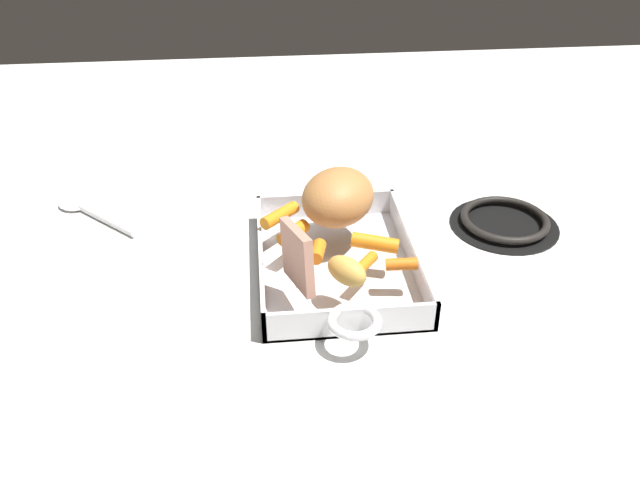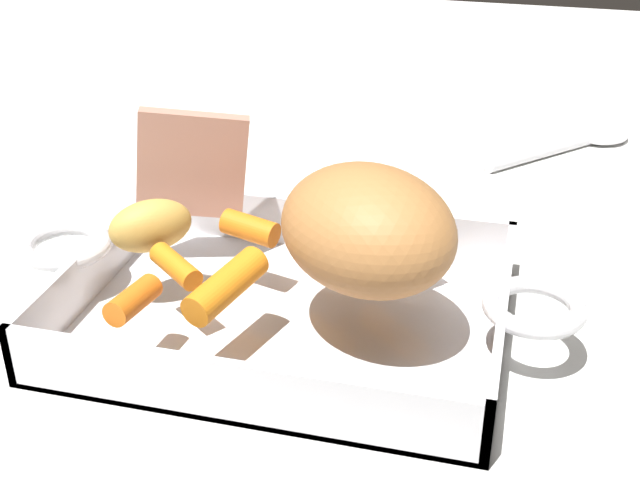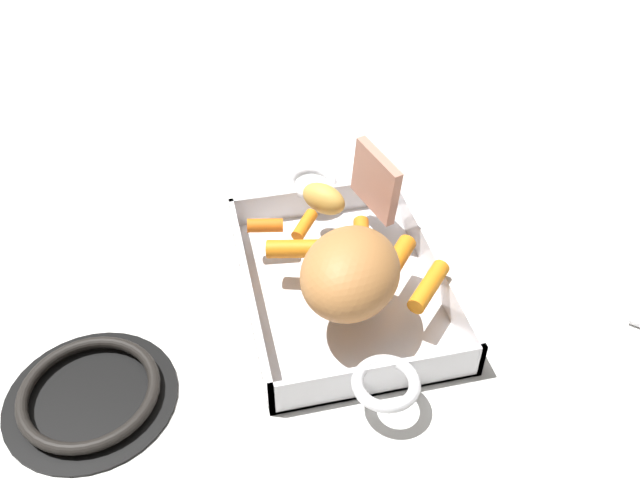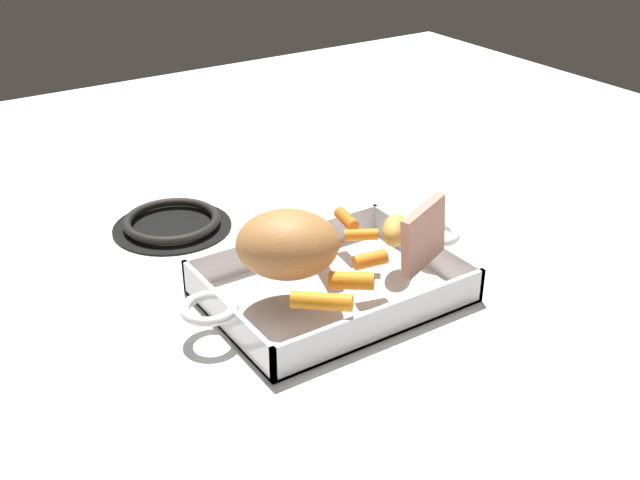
{
  "view_description": "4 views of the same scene",
  "coord_description": "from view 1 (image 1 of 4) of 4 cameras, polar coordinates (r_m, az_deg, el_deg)",
  "views": [
    {
      "loc": [
        -0.77,
        0.11,
        0.56
      ],
      "look_at": [
        -0.01,
        0.03,
        0.06
      ],
      "focal_mm": 35.53,
      "sensor_mm": 36.0,
      "label": 1
    },
    {
      "loc": [
        0.15,
        -0.5,
        0.35
      ],
      "look_at": [
        0.02,
        0.03,
        0.06
      ],
      "focal_mm": 47.79,
      "sensor_mm": 36.0,
      "label": 2
    },
    {
      "loc": [
        0.57,
        -0.16,
        0.6
      ],
      "look_at": [
        -0.0,
        -0.03,
        0.09
      ],
      "focal_mm": 38.32,
      "sensor_mm": 36.0,
      "label": 3
    },
    {
      "loc": [
        0.48,
        0.71,
        0.54
      ],
      "look_at": [
        0.0,
        -0.03,
        0.07
      ],
      "focal_mm": 43.55,
      "sensor_mm": 36.0,
      "label": 4
    }
  ],
  "objects": [
    {
      "name": "baby_carrot_southwest",
      "position": [
        0.88,
        4.17,
        -2.07
      ],
      "size": [
        0.05,
        0.04,
        0.02
      ],
      "primitive_type": "cylinder",
      "rotation": [
        1.64,
        0.0,
        0.94
      ],
      "color": "orange",
      "rests_on": "roasting_dish"
    },
    {
      "name": "baby_carrot_northwest",
      "position": [
        0.91,
        4.97,
        -0.25
      ],
      "size": [
        0.04,
        0.07,
        0.03
      ],
      "primitive_type": "cylinder",
      "rotation": [
        1.5,
        0.0,
        2.85
      ],
      "color": "orange",
      "rests_on": "roasting_dish"
    },
    {
      "name": "potato_near_roast",
      "position": [
        0.84,
        2.47,
        -2.8
      ],
      "size": [
        0.07,
        0.07,
        0.04
      ],
      "primitive_type": "ellipsoid",
      "rotation": [
        0.0,
        0.0,
        0.72
      ],
      "color": "gold",
      "rests_on": "roasting_dish"
    },
    {
      "name": "baby_carrot_center_right",
      "position": [
        0.98,
        -3.63,
        2.24
      ],
      "size": [
        0.07,
        0.06,
        0.02
      ],
      "primitive_type": "cylinder",
      "rotation": [
        1.53,
        0.0,
        3.95
      ],
      "color": "orange",
      "rests_on": "roasting_dish"
    },
    {
      "name": "pork_roast",
      "position": [
        0.96,
        1.63,
        3.89
      ],
      "size": [
        0.16,
        0.16,
        0.08
      ],
      "primitive_type": "ellipsoid",
      "rotation": [
        0.0,
        0.0,
        5.7
      ],
      "color": "#B4763F",
      "rests_on": "roasting_dish"
    },
    {
      "name": "stove_burner_rear",
      "position": [
        1.1,
        16.28,
        1.61
      ],
      "size": [
        0.18,
        0.18,
        0.02
      ],
      "color": "black",
      "rests_on": "ground_plane"
    },
    {
      "name": "baby_carrot_southeast",
      "position": [
        0.89,
        -0.2,
        -1.04
      ],
      "size": [
        0.05,
        0.03,
        0.02
      ],
      "primitive_type": "cylinder",
      "rotation": [
        1.51,
        0.0,
        4.47
      ],
      "color": "orange",
      "rests_on": "roasting_dish"
    },
    {
      "name": "baby_carrot_long",
      "position": [
        0.88,
        7.36,
        -2.17
      ],
      "size": [
        0.02,
        0.05,
        0.02
      ],
      "primitive_type": "cylinder",
      "rotation": [
        1.64,
        0.0,
        3.01
      ],
      "color": "orange",
      "rests_on": "roasting_dish"
    },
    {
      "name": "roast_slice_thick",
      "position": [
        0.83,
        -2.06,
        -1.53
      ],
      "size": [
        0.09,
        0.04,
        0.09
      ],
      "primitive_type": "cube",
      "rotation": [
        0.12,
        0.0,
        1.89
      ],
      "color": "tan",
      "rests_on": "roasting_dish"
    },
    {
      "name": "roasting_dish",
      "position": [
        0.95,
        1.52,
        -1.91
      ],
      "size": [
        0.42,
        0.23,
        0.05
      ],
      "color": "silver",
      "rests_on": "ground_plane"
    },
    {
      "name": "serving_spoon",
      "position": [
        1.17,
        -20.05,
        2.51
      ],
      "size": [
        0.16,
        0.17,
        0.02
      ],
      "rotation": [
        0.0,
        0.0,
        0.81
      ],
      "color": "white",
      "rests_on": "ground_plane"
    },
    {
      "name": "ground_plane",
      "position": [
        0.96,
        1.5,
        -2.62
      ],
      "size": [
        2.17,
        2.17,
        0.0
      ],
      "primitive_type": "plane",
      "color": "silver"
    },
    {
      "name": "baby_carrot_center_left",
      "position": [
        0.93,
        -2.41,
        0.65
      ],
      "size": [
        0.06,
        0.05,
        0.02
      ],
      "primitive_type": "cylinder",
      "rotation": [
        1.53,
        0.0,
        4.01
      ],
      "color": "orange",
      "rests_on": "roasting_dish"
    }
  ]
}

